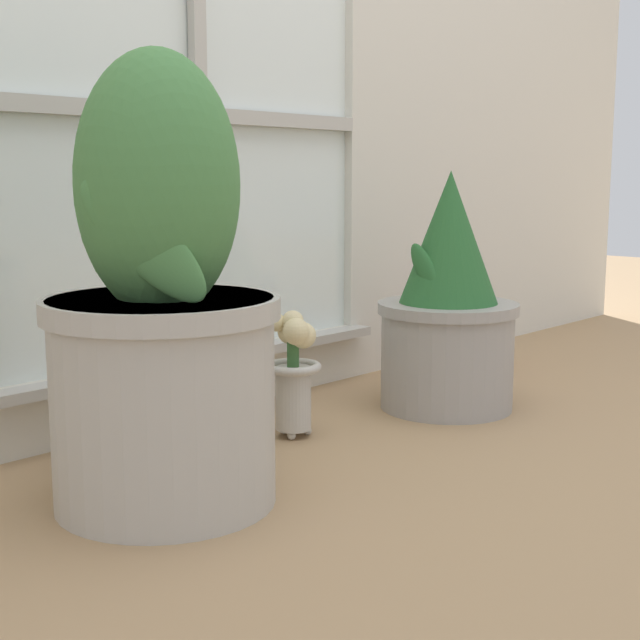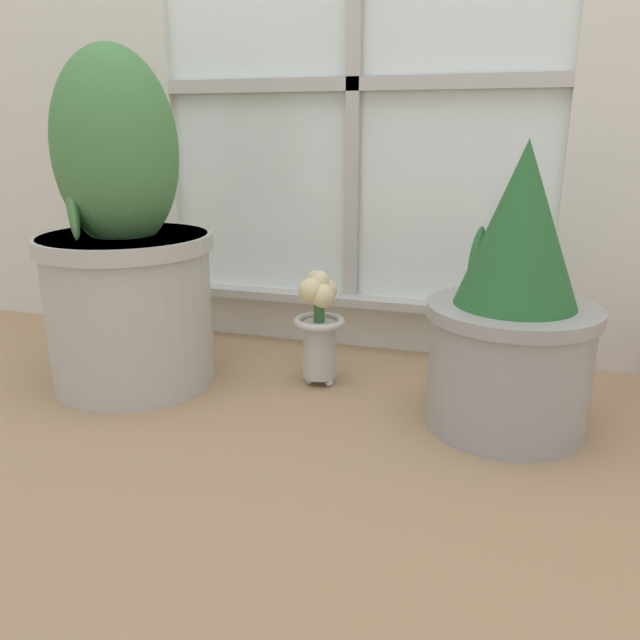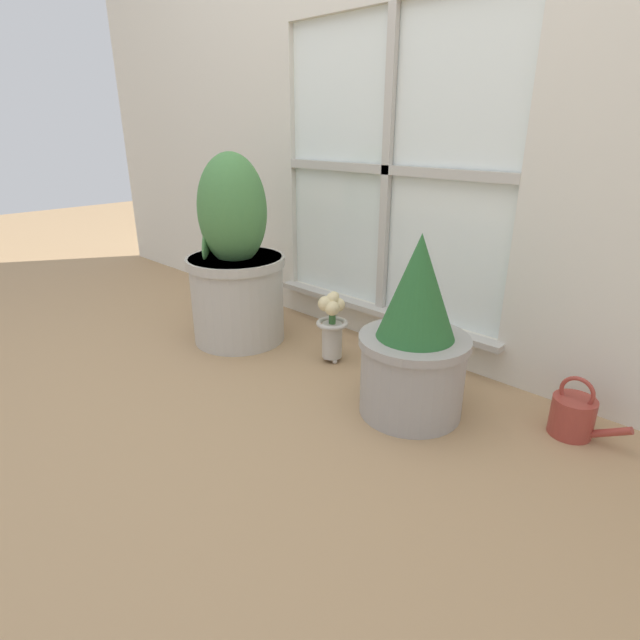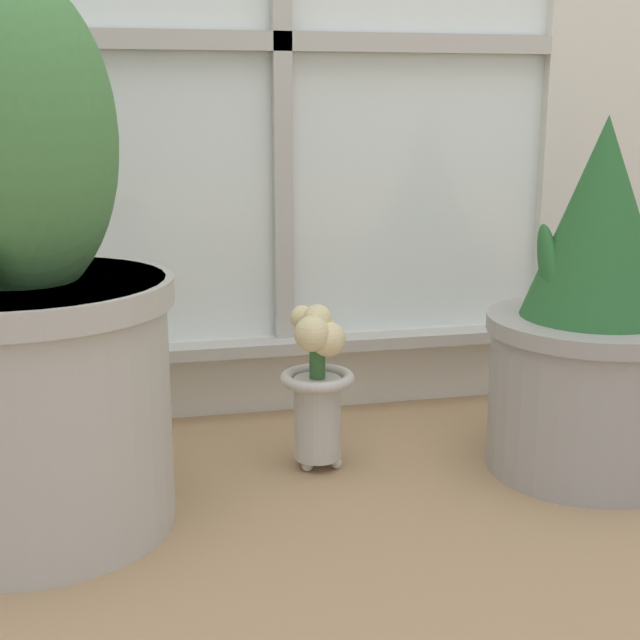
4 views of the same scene
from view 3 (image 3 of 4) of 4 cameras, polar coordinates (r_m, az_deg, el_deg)
ground_plane at (r=1.87m, az=-4.06°, el=-7.08°), size 10.00×10.00×0.00m
wall_with_window at (r=2.12m, az=8.77°, el=31.82°), size 4.40×0.10×2.50m
potted_plant_left at (r=2.16m, az=-9.62°, el=6.18°), size 0.42×0.42×0.80m
potted_plant_right at (r=1.60m, az=10.73°, el=-2.37°), size 0.35×0.35×0.60m
flower_vase at (r=1.96m, az=1.44°, el=-0.47°), size 0.13×0.13×0.29m
watering_can at (r=1.73m, az=26.97°, el=-9.68°), size 0.23×0.13×0.20m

